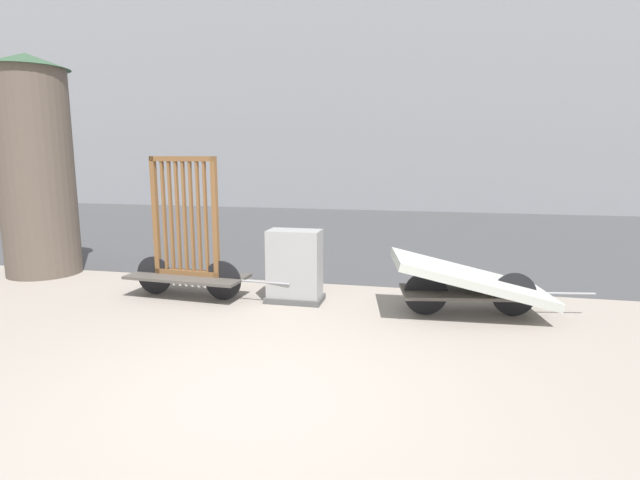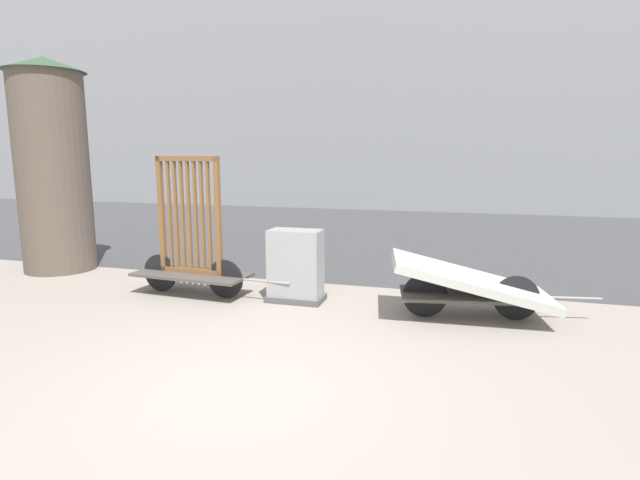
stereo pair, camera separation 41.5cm
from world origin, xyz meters
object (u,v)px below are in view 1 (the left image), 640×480
(bike_cart_with_bedframe, at_px, (187,253))
(advertising_column, at_px, (36,165))
(bike_cart_with_mattress, at_px, (471,281))
(utility_cabinet, at_px, (295,269))

(bike_cart_with_bedframe, xyz_separation_m, advertising_column, (-3.08, 0.78, 1.20))
(bike_cart_with_bedframe, bearing_deg, bike_cart_with_mattress, 3.90)
(bike_cart_with_bedframe, xyz_separation_m, bike_cart_with_mattress, (3.88, 0.00, -0.20))
(bike_cart_with_mattress, xyz_separation_m, utility_cabinet, (-2.32, 0.10, 0.02))
(bike_cart_with_bedframe, xyz_separation_m, utility_cabinet, (1.55, 0.10, -0.18))
(advertising_column, bearing_deg, bike_cart_with_mattress, -6.41)
(bike_cart_with_bedframe, bearing_deg, advertising_column, 169.64)
(bike_cart_with_bedframe, height_order, advertising_column, advertising_column)
(utility_cabinet, bearing_deg, bike_cart_with_bedframe, -176.16)
(bike_cart_with_bedframe, relative_size, advertising_column, 0.67)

